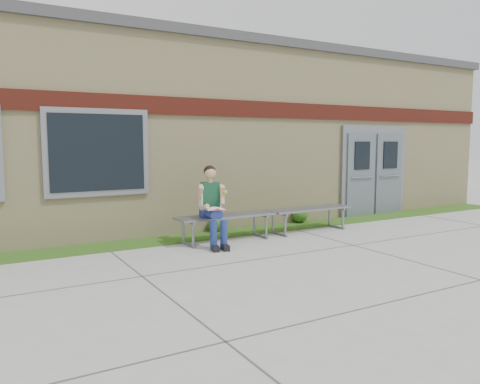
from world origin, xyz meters
TOP-DOWN VIEW (x-y plane):
  - ground at (0.00, 0.00)m, footprint 80.00×80.00m
  - grass_strip at (0.00, 2.60)m, footprint 16.00×0.80m
  - school_building at (-0.00, 5.99)m, footprint 16.20×6.22m
  - bench_left at (-0.86, 2.00)m, footprint 1.96×0.55m
  - bench_right at (1.14, 2.00)m, footprint 1.94×0.57m
  - girl at (-1.25, 1.78)m, footprint 0.53×0.90m
  - shrub_mid at (-0.64, 2.85)m, footprint 0.31×0.31m
  - shrub_east at (1.56, 2.85)m, footprint 0.36×0.36m

SIDE VIEW (x-z plane):
  - ground at x=0.00m, z-range 0.00..0.00m
  - grass_strip at x=0.00m, z-range 0.00..0.02m
  - shrub_mid at x=-0.64m, z-range 0.02..0.33m
  - shrub_east at x=1.56m, z-range 0.02..0.38m
  - bench_right at x=1.14m, z-range 0.14..0.64m
  - bench_left at x=-0.86m, z-range 0.14..0.65m
  - girl at x=-1.25m, z-range 0.04..1.50m
  - school_building at x=0.00m, z-range 0.00..4.20m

